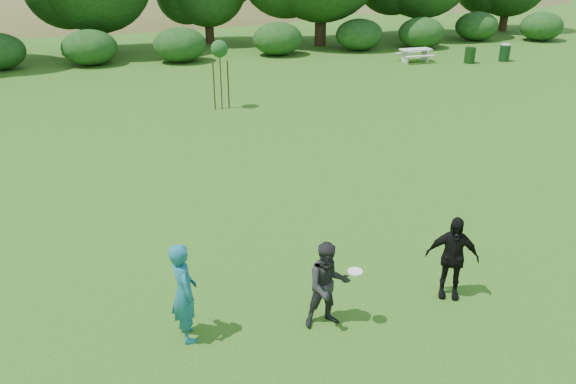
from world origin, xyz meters
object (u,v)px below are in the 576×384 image
(sapling, at_px, (219,51))
(trash_can_near, at_px, (470,55))
(player_teal, at_px, (184,292))
(trash_can_lidded, at_px, (505,52))
(player_grey, at_px, (328,285))
(picnic_table, at_px, (415,53))
(player_black, at_px, (452,257))

(sapling, bearing_deg, trash_can_near, 18.93)
(player_teal, distance_m, trash_can_lidded, 29.16)
(player_grey, bearing_deg, trash_can_near, 54.00)
(trash_can_near, bearing_deg, trash_can_lidded, -2.13)
(trash_can_lidded, bearing_deg, sapling, -163.60)
(picnic_table, height_order, trash_can_lidded, trash_can_lidded)
(player_grey, relative_size, player_black, 0.97)
(picnic_table, distance_m, trash_can_lidded, 5.31)
(player_teal, height_order, player_grey, player_teal)
(sapling, height_order, picnic_table, sapling)
(player_teal, xyz_separation_m, trash_can_lidded, (21.35, 19.86, -0.40))
(player_grey, bearing_deg, player_black, 6.71)
(player_black, relative_size, trash_can_near, 1.93)
(player_black, height_order, trash_can_near, player_black)
(player_teal, relative_size, picnic_table, 1.05)
(picnic_table, bearing_deg, trash_can_lidded, -14.47)
(player_teal, xyz_separation_m, player_black, (5.15, -0.23, -0.08))
(player_grey, distance_m, sapling, 15.11)
(player_grey, relative_size, trash_can_lidded, 1.61)
(player_grey, relative_size, picnic_table, 0.94)
(sapling, distance_m, picnic_table, 14.46)
(player_grey, xyz_separation_m, trash_can_lidded, (18.83, 20.25, -0.30))
(sapling, bearing_deg, player_teal, -103.39)
(trash_can_near, xyz_separation_m, trash_can_lidded, (2.29, -0.09, 0.09))
(player_black, height_order, picnic_table, player_black)
(player_teal, relative_size, trash_can_lidded, 1.80)
(player_teal, bearing_deg, player_grey, -106.96)
(trash_can_lidded, bearing_deg, player_teal, -137.07)
(player_grey, xyz_separation_m, player_black, (2.64, 0.16, 0.02))
(player_teal, height_order, trash_can_near, player_teal)
(trash_can_near, distance_m, sapling, 16.59)
(player_black, distance_m, trash_can_lidded, 25.81)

